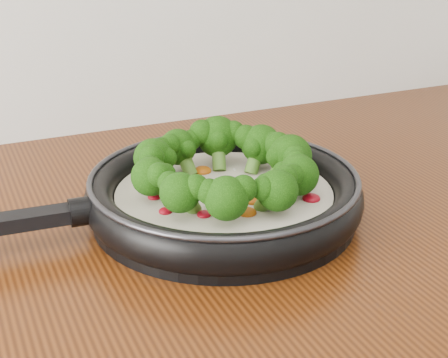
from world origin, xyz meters
name	(u,v)px	position (x,y,z in m)	size (l,w,h in m)	color
skillet	(223,190)	(0.06, 1.12, 0.94)	(0.53, 0.35, 0.10)	black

